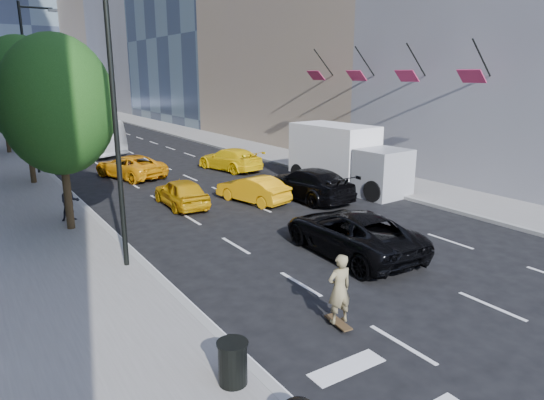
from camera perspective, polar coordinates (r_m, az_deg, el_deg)
ground at (r=16.28m, az=10.50°, el=-7.69°), size 160.00×160.00×0.00m
sidewalk_right at (r=46.07m, az=-6.41°, el=7.03°), size 4.00×120.00×0.15m
lamp_near at (r=15.38m, az=-17.63°, el=12.83°), size 2.13×0.22×10.00m
lamp_far at (r=33.05m, az=-26.50°, el=12.63°), size 2.13×0.22×10.00m
tree_near at (r=20.09m, az=-23.89°, el=10.14°), size 4.20×4.20×7.46m
tree_mid at (r=29.98m, az=-27.32°, el=11.53°), size 4.50×4.50×7.99m
tree_far at (r=42.93m, az=-29.23°, el=10.84°), size 3.90×3.90×6.92m
traffic_signal at (r=50.98m, az=-29.02°, el=10.75°), size 2.48×0.53×5.20m
facade_flags at (r=29.68m, az=12.82°, el=14.43°), size 1.85×13.30×2.05m
skateboarder at (r=12.22m, az=7.91°, el=-10.83°), size 0.70×0.50×1.79m
black_sedan_lincoln at (r=17.08m, az=9.34°, el=-3.79°), size 2.88×5.73×1.55m
black_sedan_mercedes at (r=24.28m, az=4.27°, el=1.93°), size 2.43×5.53×1.58m
taxi_a at (r=23.28m, az=-10.64°, el=0.88°), size 1.76×4.06×1.36m
taxi_b at (r=23.67m, az=-2.28°, el=1.28°), size 2.34×4.18×1.30m
taxi_c at (r=30.51m, az=-16.37°, el=3.81°), size 3.66×5.46×1.39m
taxi_d at (r=31.76m, az=-4.98°, el=4.81°), size 2.99×5.26×1.44m
city_bus at (r=41.37m, az=-22.90°, el=7.11°), size 6.66×10.91×3.01m
box_truck at (r=26.91m, az=8.66°, el=5.08°), size 3.06×7.24×3.38m
pedestrian_a at (r=21.85m, az=-22.70°, el=-0.22°), size 0.79×0.63×1.58m
trash_can at (r=10.11m, az=-4.64°, el=-18.63°), size 0.58×0.58×0.87m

